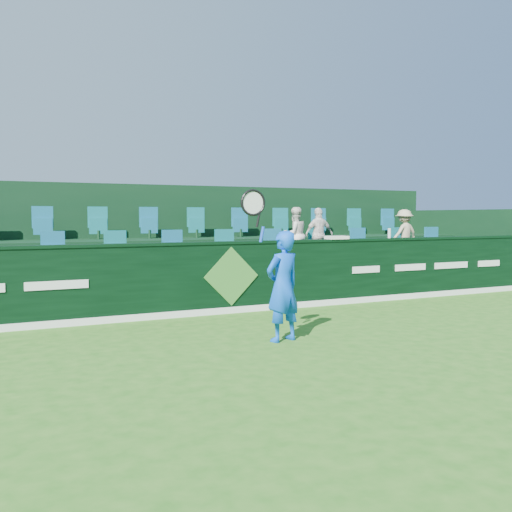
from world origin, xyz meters
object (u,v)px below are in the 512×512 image
spectator_left (295,235)px  towel (337,238)px  tennis_player (282,285)px  drinks_bottle (389,233)px  spectator_middle (319,235)px  spectator_right (404,234)px

spectator_left → towel: spectator_left is taller
tennis_player → drinks_bottle: bearing=32.7°
spectator_middle → towel: (-0.28, -1.12, -0.02)m
spectator_middle → drinks_bottle: (1.09, -1.12, 0.05)m
spectator_right → drinks_bottle: spectator_right is taller
tennis_player → spectator_left: size_ratio=1.83×
spectator_left → spectator_middle: size_ratio=1.01×
spectator_middle → towel: bearing=77.4°
tennis_player → spectator_right: bearing=34.4°
towel → tennis_player: bearing=-136.0°
spectator_left → spectator_right: 3.09m
tennis_player → spectator_middle: bearing=51.4°
spectator_right → towel: bearing=16.8°
spectator_left → drinks_bottle: bearing=145.3°
spectator_left → spectator_right: size_ratio=1.03×
tennis_player → drinks_bottle: 4.88m
drinks_bottle → spectator_left: bearing=146.9°
tennis_player → towel: size_ratio=5.11×
tennis_player → spectator_right: (5.45, 3.74, 0.57)m
spectator_right → towel: (-2.74, -1.12, -0.01)m
spectator_left → drinks_bottle: 2.05m
spectator_right → drinks_bottle: (-1.37, -1.12, 0.06)m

